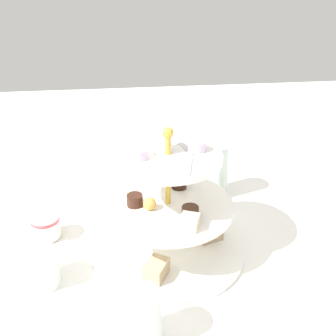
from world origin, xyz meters
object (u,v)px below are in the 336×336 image
water_glass_tall_right (214,170)px  water_glass_mid_back (141,319)px  water_glass_short_left (41,268)px  teacup_with_saucer (46,228)px  butter_knife_right (102,189)px  tiered_serving_stand (168,215)px  butter_knife_left (322,281)px

water_glass_tall_right → water_glass_mid_back: 0.46m
water_glass_short_left → water_glass_tall_right: bearing=-54.7°
water_glass_tall_right → water_glass_short_left: water_glass_tall_right is taller
teacup_with_saucer → butter_knife_right: 0.22m
tiered_serving_stand → teacup_with_saucer: size_ratio=3.35×
water_glass_tall_right → butter_knife_right: (0.06, 0.28, -0.07)m
water_glass_mid_back → water_glass_tall_right: bearing=-26.5°
teacup_with_saucer → butter_knife_right: (0.19, -0.11, -0.02)m
butter_knife_left → water_glass_mid_back: size_ratio=1.81×
teacup_with_saucer → butter_knife_left: size_ratio=0.53×
water_glass_short_left → teacup_with_saucer: bearing=4.8°
tiered_serving_stand → butter_knife_left: size_ratio=1.78×
butter_knife_right → water_glass_mid_back: size_ratio=1.81×
butter_knife_right → water_glass_mid_back: (-0.47, -0.07, 0.05)m
tiered_serving_stand → water_glass_short_left: (-0.06, 0.23, -0.05)m
water_glass_tall_right → water_glass_mid_back: size_ratio=1.46×
butter_knife_right → tiered_serving_stand: bearing=82.8°
tiered_serving_stand → water_glass_tall_right: (0.20, -0.14, -0.02)m
teacup_with_saucer → butter_knife_right: bearing=-29.4°
water_glass_mid_back → butter_knife_left: bearing=-75.5°
tiered_serving_stand → water_glass_short_left: bearing=105.4°
teacup_with_saucer → water_glass_mid_back: water_glass_mid_back is taller
tiered_serving_stand → butter_knife_left: 0.30m
teacup_with_saucer → water_glass_mid_back: 0.33m
teacup_with_saucer → water_glass_mid_back: (-0.28, -0.18, 0.02)m
water_glass_short_left → teacup_with_saucer: size_ratio=0.74×
water_glass_short_left → butter_knife_left: bearing=-96.7°
water_glass_mid_back → water_glass_short_left: bearing=49.4°
tiered_serving_stand → water_glass_tall_right: tiered_serving_stand is taller
butter_knife_right → water_glass_mid_back: 0.47m
water_glass_tall_right → teacup_with_saucer: bearing=108.8°
teacup_with_saucer → butter_knife_right: size_ratio=0.53×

